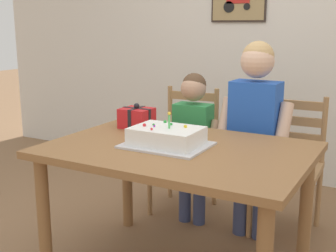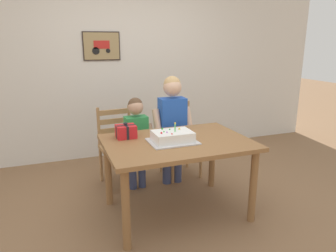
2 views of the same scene
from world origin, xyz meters
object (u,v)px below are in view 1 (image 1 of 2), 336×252
chair_left (185,149)px  child_younger (193,134)px  dining_table (178,164)px  chair_right (289,164)px  birthday_cake (167,137)px  gift_box_red_large (137,118)px  child_older (255,122)px

chair_left → child_younger: 0.33m
child_younger → dining_table: bearing=-70.8°
chair_left → chair_right: size_ratio=1.00×
birthday_cake → chair_left: bearing=110.5°
child_younger → chair_right: bearing=19.3°
chair_right → gift_box_red_large: bearing=-143.6°
birthday_cake → chair_left: 1.01m
child_older → child_younger: (-0.43, 0.00, -0.13)m
gift_box_red_large → child_older: bearing=31.3°
chair_left → child_younger: child_younger is taller
chair_right → child_older: bearing=-129.9°
dining_table → chair_left: bearing=114.2°
child_older → child_younger: size_ratio=1.21×
dining_table → birthday_cake: size_ratio=3.11×
dining_table → gift_box_red_large: bearing=148.2°
chair_left → child_older: size_ratio=0.71×
dining_table → chair_right: (0.39, 0.87, -0.19)m
birthday_cake → chair_right: size_ratio=0.48×
birthday_cake → gift_box_red_large: 0.47m
dining_table → child_older: child_older is taller
gift_box_red_large → birthday_cake: bearing=-37.7°
gift_box_red_large → child_younger: 0.47m
chair_right → child_younger: 0.68m
chair_left → child_older: child_older is taller
gift_box_red_large → child_younger: child_younger is taller
birthday_cake → child_older: child_older is taller
dining_table → child_younger: child_younger is taller
birthday_cake → chair_right: 1.05m
dining_table → child_younger: (-0.23, 0.66, -0.00)m
child_younger → child_older: bearing=-0.1°
gift_box_red_large → child_younger: bearing=62.3°
chair_right → chair_left: bearing=-180.0°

